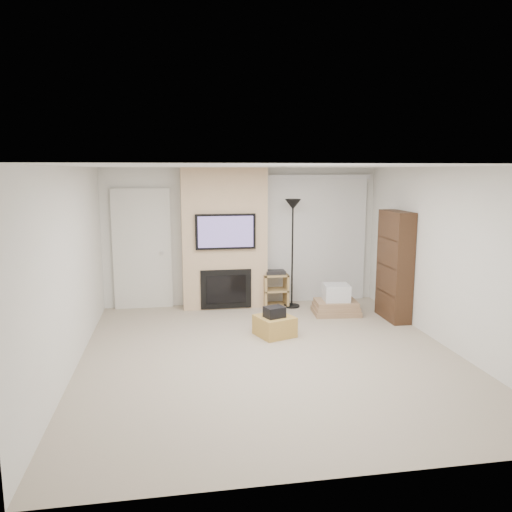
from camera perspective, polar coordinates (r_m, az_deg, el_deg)
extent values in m
cube|color=tan|center=(6.82, 1.68, -11.28)|extent=(5.00, 5.50, 0.00)
cube|color=white|center=(6.37, 1.80, 10.22)|extent=(5.00, 5.50, 0.00)
cube|color=silver|center=(9.16, -1.59, 2.24)|extent=(5.00, 0.00, 2.50)
cube|color=silver|center=(3.90, 9.66, -8.30)|extent=(5.00, 0.00, 2.50)
cube|color=silver|center=(6.48, -20.49, -1.52)|extent=(0.00, 5.50, 2.50)
cube|color=silver|center=(7.38, 21.16, -0.26)|extent=(0.00, 5.50, 2.50)
cube|color=silver|center=(7.23, 3.70, 10.12)|extent=(0.35, 0.18, 0.01)
cube|color=#B38A40|center=(7.54, 2.14, -7.98)|extent=(0.64, 0.64, 0.30)
cube|color=black|center=(7.43, 2.12, -6.41)|extent=(0.34, 0.30, 0.16)
cube|color=#D0AD85|center=(8.92, -3.64, 2.02)|extent=(1.50, 0.40, 2.50)
cube|color=black|center=(8.68, -3.50, 2.80)|extent=(1.05, 0.06, 0.62)
cube|color=#4A3D69|center=(8.64, -3.47, 2.77)|extent=(0.96, 0.00, 0.54)
cube|color=black|center=(8.88, -3.44, -3.79)|extent=(0.90, 0.04, 0.70)
cube|color=black|center=(8.86, -3.43, -3.82)|extent=(0.70, 0.02, 0.50)
cube|color=silver|center=(9.08, -12.88, 0.78)|extent=(1.02, 0.08, 2.14)
cube|color=beige|center=(9.10, -12.86, 0.51)|extent=(0.90, 0.05, 2.05)
cylinder|color=silver|center=(9.04, -10.72, 0.37)|extent=(0.07, 0.06, 0.07)
cube|color=silver|center=(9.32, 7.10, 8.96)|extent=(1.98, 0.10, 0.08)
cube|color=white|center=(9.42, 6.93, 1.74)|extent=(1.90, 0.03, 2.29)
cylinder|color=black|center=(9.14, 4.10, -5.71)|extent=(0.29, 0.29, 0.03)
cylinder|color=black|center=(8.94, 4.17, -0.05)|extent=(0.03, 0.03, 1.82)
cone|color=black|center=(8.83, 4.24, 5.91)|extent=(0.29, 0.29, 0.19)
cube|color=tan|center=(9.07, 0.93, -3.94)|extent=(0.04, 0.38, 0.60)
cube|color=tan|center=(9.15, 3.46, -3.84)|extent=(0.04, 0.38, 0.60)
cube|color=tan|center=(9.18, 2.19, -5.62)|extent=(0.45, 0.38, 0.03)
cube|color=tan|center=(9.11, 2.20, -3.89)|extent=(0.45, 0.38, 0.03)
cube|color=tan|center=(9.05, 2.21, -2.13)|extent=(0.45, 0.38, 0.03)
cube|color=black|center=(9.04, 2.21, -1.86)|extent=(0.35, 0.25, 0.06)
cube|color=#A07C5A|center=(8.78, 9.10, -6.26)|extent=(0.83, 0.65, 0.09)
cube|color=#A07C5A|center=(8.76, 9.11, -5.76)|extent=(0.78, 0.61, 0.08)
cube|color=#A07C5A|center=(8.74, 9.12, -5.28)|extent=(0.74, 0.57, 0.08)
cube|color=silver|center=(8.70, 9.16, -4.14)|extent=(0.46, 0.42, 0.28)
cube|color=#331F13|center=(8.52, 15.58, -1.08)|extent=(0.30, 0.80, 1.80)
cube|color=#331F13|center=(8.60, 15.32, -4.03)|extent=(0.26, 0.72, 0.02)
cube|color=#331F13|center=(8.51, 15.46, -1.08)|extent=(0.26, 0.72, 0.02)
cube|color=#331F13|center=(8.44, 15.60, 1.92)|extent=(0.26, 0.72, 0.02)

